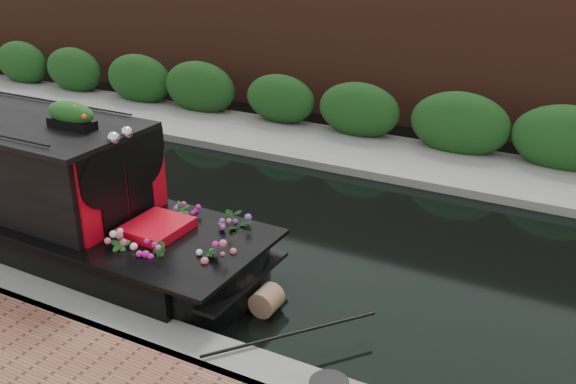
% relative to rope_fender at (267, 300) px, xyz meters
% --- Properties ---
extents(ground, '(80.00, 80.00, 0.00)m').
position_rel_rope_fender_xyz_m(ground, '(-1.58, 2.00, -0.18)').
color(ground, black).
rests_on(ground, ground).
extents(near_bank_coping, '(40.00, 0.60, 0.50)m').
position_rel_rope_fender_xyz_m(near_bank_coping, '(-1.58, -1.30, -0.18)').
color(near_bank_coping, slate).
rests_on(near_bank_coping, ground).
extents(far_bank_path, '(40.00, 2.40, 0.34)m').
position_rel_rope_fender_xyz_m(far_bank_path, '(-1.58, 6.20, -0.18)').
color(far_bank_path, gray).
rests_on(far_bank_path, ground).
extents(far_hedge, '(40.00, 1.10, 2.80)m').
position_rel_rope_fender_xyz_m(far_hedge, '(-1.58, 7.10, -0.18)').
color(far_hedge, '#184116').
rests_on(far_hedge, ground).
extents(far_brick_wall, '(40.00, 1.00, 8.00)m').
position_rel_rope_fender_xyz_m(far_brick_wall, '(-1.58, 9.20, -0.18)').
color(far_brick_wall, '#4D261A').
rests_on(far_brick_wall, ground).
extents(rope_fender, '(0.36, 0.36, 0.36)m').
position_rel_rope_fender_xyz_m(rope_fender, '(0.00, 0.00, 0.00)').
color(rope_fender, '#866246').
rests_on(rope_fender, ground).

